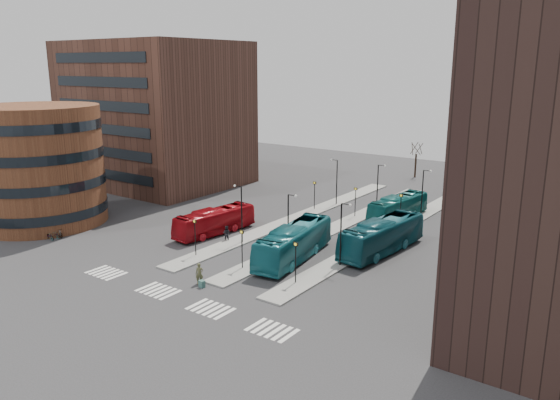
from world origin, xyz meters
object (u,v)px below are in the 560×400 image
Objects in this scene: suitcase at (202,284)px; teal_bus_b at (398,207)px; teal_bus_d at (473,189)px; bicycle_mid at (59,233)px; commuter_a at (226,233)px; teal_bus_a at (294,243)px; traveller at (199,274)px; teal_bus_c at (382,236)px; commuter_b at (286,248)px; commuter_c at (274,259)px; bicycle_far at (55,235)px; red_bus at (215,221)px; bicycle_near at (49,236)px.

suitcase is 0.06× the size of teal_bus_b.
teal_bus_d is 53.58m from bicycle_mid.
commuter_a is at bearing -114.94° from teal_bus_b.
teal_bus_d reaches higher than commuter_a.
traveller is at bearing -116.42° from teal_bus_a.
teal_bus_d is 36.77m from commuter_a.
teal_bus_c is 16.57m from commuter_a.
commuter_b is at bearing 38.73° from traveller.
teal_bus_d reaches higher than traveller.
teal_bus_b is 6.12× the size of bicycle_mid.
commuter_c is 25.61m from bicycle_far.
commuter_b is 1.24× the size of commuter_c.
red_bus is 37.04m from teal_bus_d.
bicycle_mid is at bearing -46.01° from commuter_c.
traveller is (8.78, -11.57, -0.51)m from red_bus.
red_bus is 10.96m from commuter_b.
teal_bus_a is 6.66× the size of commuter_b.
commuter_c is (-2.61, -22.24, -0.74)m from teal_bus_b.
teal_bus_a is 26.89m from bicycle_far.
commuter_a is at bearing -115.06° from teal_bus_d.
teal_bus_b is at bearing -40.99° from bicycle_near.
bicycle_near is (-24.60, -7.78, -0.32)m from commuter_c.
red_bus is 17.48m from bicycle_far.
suitcase is 22.49m from bicycle_near.
commuter_b is at bearing -137.93° from commuter_c.
teal_bus_a is 7.58× the size of bicycle_near.
suitcase is at bearing 97.76° from commuter_a.
traveller reaches higher than commuter_a.
teal_bus_d is at bearing -162.71° from commuter_c.
commuter_b reaches higher than bicycle_mid.
teal_bus_d reaches higher than suitcase.
red_bus is 22.72m from teal_bus_b.
bicycle_mid is at bearing -168.03° from teal_bus_a.
teal_bus_a is 34.21m from teal_bus_d.
teal_bus_b is at bearing -49.57° from bicycle_far.
teal_bus_a is 7.94× the size of bicycle_far.
suitcase is 0.38× the size of bicycle_near.
teal_bus_c is at bearing 179.16° from commuter_a.
red_bus is 17.93m from bicycle_near.
bicycle_near is at bearing 133.17° from commuter_b.
suitcase is 0.33× the size of commuter_b.
teal_bus_a is at bearing -83.67° from commuter_b.
bicycle_near is at bearing -126.04° from teal_bus_b.
red_bus is 6.01× the size of bicycle_mid.
commuter_b is (-3.33, -19.19, -0.56)m from teal_bus_b.
teal_bus_b is 13.00m from teal_bus_c.
teal_bus_d reaches higher than commuter_b.
bicycle_near is at bearing -170.87° from suitcase.
teal_bus_c reaches higher than traveller.
bicycle_far is (0.00, -0.46, -0.11)m from bicycle_mid.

